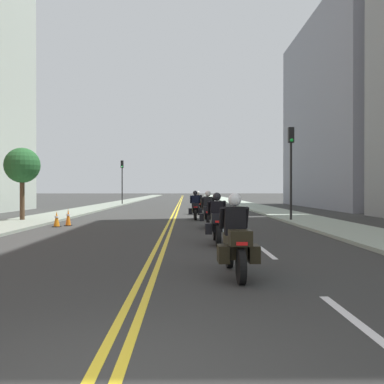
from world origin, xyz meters
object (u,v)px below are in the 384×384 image
(traffic_light_near, at_px, (291,157))
(traffic_light_far, at_px, (122,174))
(motorcycle_3, at_px, (195,208))
(street_tree_0, at_px, (22,166))
(motorcycle_2, at_px, (208,213))
(traffic_cone_0, at_px, (68,217))
(motorcycle_4, at_px, (198,205))
(motorcycle_0, at_px, (235,243))
(motorcycle_1, at_px, (217,223))
(traffic_cone_1, at_px, (57,219))

(traffic_light_near, height_order, traffic_light_far, traffic_light_near)
(motorcycle_3, relative_size, street_tree_0, 0.56)
(motorcycle_2, height_order, traffic_cone_0, motorcycle_2)
(motorcycle_3, bearing_deg, motorcycle_2, -85.19)
(motorcycle_3, height_order, traffic_cone_0, motorcycle_3)
(motorcycle_4, bearing_deg, motorcycle_0, -91.83)
(motorcycle_0, bearing_deg, motorcycle_4, 88.78)
(motorcycle_1, bearing_deg, traffic_light_near, 64.15)
(motorcycle_4, distance_m, traffic_cone_1, 11.89)
(traffic_light_near, bearing_deg, traffic_cone_0, -168.46)
(motorcycle_2, relative_size, street_tree_0, 0.56)
(traffic_cone_1, bearing_deg, motorcycle_2, -4.37)
(motorcycle_0, distance_m, traffic_light_near, 14.93)
(motorcycle_0, xyz_separation_m, traffic_cone_0, (-6.43, 11.73, -0.26))
(motorcycle_2, xyz_separation_m, street_tree_0, (-9.48, 3.49, 2.24))
(motorcycle_2, distance_m, traffic_light_near, 6.22)
(traffic_light_near, bearing_deg, traffic_light_far, 116.45)
(traffic_cone_1, relative_size, street_tree_0, 0.18)
(motorcycle_0, relative_size, traffic_light_near, 0.46)
(motorcycle_1, xyz_separation_m, traffic_light_far, (-7.94, 34.03, 2.70))
(traffic_light_near, bearing_deg, motorcycle_2, -143.52)
(traffic_cone_1, distance_m, traffic_light_far, 28.04)
(traffic_cone_0, relative_size, traffic_cone_1, 1.14)
(traffic_cone_0, bearing_deg, traffic_cone_1, -122.43)
(motorcycle_2, bearing_deg, traffic_light_far, 107.35)
(traffic_light_near, distance_m, street_tree_0, 13.99)
(motorcycle_1, relative_size, traffic_light_far, 0.47)
(motorcycle_2, height_order, traffic_light_near, traffic_light_near)
(motorcycle_2, distance_m, traffic_cone_0, 6.55)
(motorcycle_0, relative_size, motorcycle_3, 1.05)
(motorcycle_1, bearing_deg, traffic_cone_1, 138.65)
(motorcycle_1, relative_size, street_tree_0, 0.60)
(motorcycle_1, height_order, motorcycle_4, motorcycle_1)
(traffic_cone_0, height_order, traffic_light_far, traffic_light_far)
(motorcycle_1, distance_m, street_tree_0, 13.35)
(motorcycle_4, xyz_separation_m, street_tree_0, (-9.35, -6.85, 2.27))
(motorcycle_3, bearing_deg, traffic_light_near, -20.84)
(motorcycle_2, relative_size, traffic_cone_0, 2.68)
(motorcycle_0, relative_size, traffic_light_far, 0.47)
(street_tree_0, bearing_deg, motorcycle_1, -44.00)
(traffic_cone_1, height_order, traffic_light_near, traffic_light_near)
(motorcycle_4, bearing_deg, motorcycle_1, -91.72)
(motorcycle_1, bearing_deg, motorcycle_2, 90.70)
(motorcycle_1, height_order, traffic_light_far, traffic_light_far)
(street_tree_0, bearing_deg, motorcycle_2, -20.23)
(motorcycle_3, distance_m, traffic_cone_1, 7.91)
(motorcycle_2, xyz_separation_m, motorcycle_4, (-0.13, 10.35, -0.02))
(traffic_light_far, relative_size, street_tree_0, 1.26)
(traffic_cone_1, bearing_deg, traffic_cone_0, 57.57)
(motorcycle_3, distance_m, traffic_light_far, 24.51)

